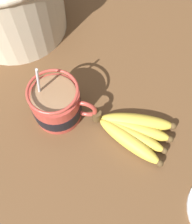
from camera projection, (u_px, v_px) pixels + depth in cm
name	position (u px, v px, depth cm)	size (l,w,h in cm)	color
table	(74.00, 124.00, 57.07)	(118.46, 118.46, 3.39)	brown
coffee_mug	(57.00, 104.00, 52.61)	(14.12, 10.51, 15.98)	#B23D33
banana_bunch	(133.00, 131.00, 52.77)	(18.10, 11.87, 4.02)	#4C381E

